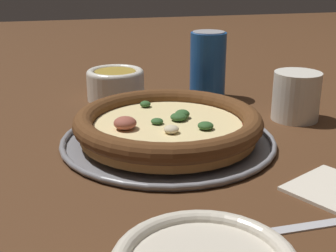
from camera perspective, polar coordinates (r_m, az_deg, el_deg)
The scene contains 6 objects.
ground_plane at distance 0.66m, azimuth 0.00°, elevation -2.14°, with size 3.00×3.00×0.00m, color #4C2D19.
pizza_tray at distance 0.66m, azimuth 0.00°, elevation -1.76°, with size 0.30×0.30×0.01m.
pizza at distance 0.65m, azimuth -0.02°, elevation 0.19°, with size 0.26×0.26×0.04m.
bowl_near at distance 0.87m, azimuth -6.41°, elevation 5.24°, with size 0.11×0.11×0.06m.
drinking_cup at distance 0.78m, azimuth 15.36°, elevation 3.54°, with size 0.08×0.08×0.08m.
beverage_can at distance 0.87m, azimuth 4.87°, elevation 7.38°, with size 0.07×0.07×0.12m.
Camera 1 is at (-0.60, 0.15, 0.25)m, focal length 50.00 mm.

